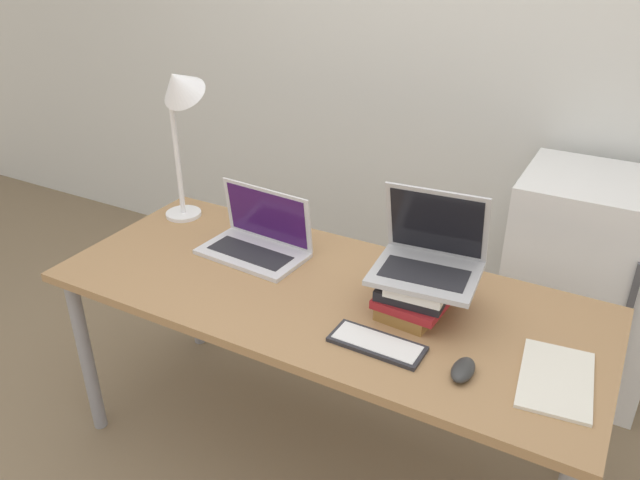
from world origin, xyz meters
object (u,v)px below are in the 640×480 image
at_px(laptop_left, 257,240).
at_px(desk_lamp, 179,103).
at_px(laptop_on_books, 429,257).
at_px(mouse, 463,370).
at_px(mini_fridge, 584,283).
at_px(notepad, 556,379).
at_px(book_stack, 418,291).
at_px(wireless_keyboard, 377,344).

height_order(laptop_left, desk_lamp, desk_lamp).
relative_size(laptop_on_books, desk_lamp, 0.52).
xyz_separation_m(mouse, mini_fridge, (0.19, 1.10, -0.27)).
xyz_separation_m(laptop_on_books, notepad, (0.42, -0.16, -0.17)).
bearing_deg(mouse, desk_lamp, 162.82).
bearing_deg(book_stack, laptop_left, 173.74).
xyz_separation_m(laptop_left, book_stack, (0.63, -0.07, 0.02)).
xyz_separation_m(laptop_left, notepad, (1.07, -0.20, -0.04)).
height_order(laptop_left, laptop_on_books, laptop_on_books).
bearing_deg(mini_fridge, laptop_left, -142.20).
bearing_deg(laptop_on_books, laptop_left, 176.12).
height_order(laptop_left, mouse, laptop_left).
distance_m(laptop_left, mouse, 0.90).
height_order(wireless_keyboard, notepad, wireless_keyboard).
xyz_separation_m(book_stack, desk_lamp, (-0.99, 0.15, 0.41)).
height_order(book_stack, laptop_on_books, laptop_on_books).
height_order(laptop_left, wireless_keyboard, laptop_left).
xyz_separation_m(book_stack, wireless_keyboard, (-0.03, -0.22, -0.06)).
bearing_deg(notepad, desk_lamp, 168.98).
distance_m(mouse, mini_fridge, 1.15).
xyz_separation_m(mouse, desk_lamp, (-1.21, 0.37, 0.46)).
bearing_deg(desk_lamp, laptop_on_books, -6.76).
bearing_deg(laptop_left, notepad, -10.76).
xyz_separation_m(mouse, notepad, (0.22, 0.10, -0.01)).
bearing_deg(laptop_left, book_stack, -6.26).
distance_m(book_stack, notepad, 0.46).
bearing_deg(notepad, laptop_on_books, 159.28).
bearing_deg(laptop_left, desk_lamp, 168.22).
relative_size(desk_lamp, mini_fridge, 0.70).
relative_size(wireless_keyboard, desk_lamp, 0.43).
bearing_deg(laptop_left, mini_fridge, 37.80).
bearing_deg(laptop_on_books, book_stack, -121.40).
xyz_separation_m(book_stack, mini_fridge, (0.40, 0.87, -0.32)).
relative_size(mouse, desk_lamp, 0.17).
height_order(mouse, mini_fridge, mini_fridge).
distance_m(laptop_left, book_stack, 0.63).
bearing_deg(mouse, notepad, 23.61).
relative_size(laptop_left, desk_lamp, 0.61).
distance_m(wireless_keyboard, mini_fridge, 1.21).
distance_m(laptop_left, desk_lamp, 0.57).
relative_size(mouse, notepad, 0.35).
bearing_deg(mouse, book_stack, 133.30).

